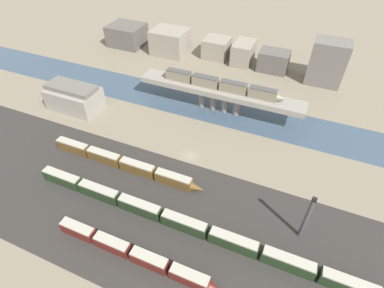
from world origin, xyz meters
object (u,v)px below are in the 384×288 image
(train_on_bridge, at_px, (222,85))
(signal_tower, at_px, (306,218))
(warehouse_building, at_px, (74,97))
(train_yard_far, at_px, (124,163))
(train_yard_near, at_px, (134,254))
(train_yard_mid, at_px, (189,226))

(train_on_bridge, distance_m, signal_tower, 55.66)
(train_on_bridge, height_order, signal_tower, signal_tower)
(train_on_bridge, bearing_deg, warehouse_building, -158.73)
(warehouse_building, bearing_deg, train_yard_far, -30.33)
(signal_tower, bearing_deg, train_on_bridge, 129.65)
(train_yard_near, bearing_deg, train_yard_far, 127.23)
(warehouse_building, distance_m, signal_tower, 89.77)
(train_yard_near, height_order, train_yard_mid, train_yard_mid)
(train_yard_mid, relative_size, signal_tower, 6.35)
(train_on_bridge, relative_size, train_yard_mid, 0.48)
(train_yard_mid, bearing_deg, warehouse_building, 152.18)
(train_yard_near, bearing_deg, train_yard_mid, 53.55)
(train_on_bridge, xyz_separation_m, signal_tower, (35.43, -42.75, -3.82))
(warehouse_building, bearing_deg, train_on_bridge, 21.27)
(train_on_bridge, relative_size, train_yard_near, 1.06)
(warehouse_building, bearing_deg, signal_tower, -14.69)
(warehouse_building, bearing_deg, train_yard_near, -39.96)
(train_yard_near, height_order, warehouse_building, warehouse_building)
(warehouse_building, xyz_separation_m, signal_tower, (86.80, -22.76, 2.54))
(train_yard_near, xyz_separation_m, signal_tower, (34.41, 21.13, 5.48))
(train_on_bridge, xyz_separation_m, train_yard_mid, (9.65, -52.20, -9.13))
(train_on_bridge, bearing_deg, train_yard_mid, -79.53)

